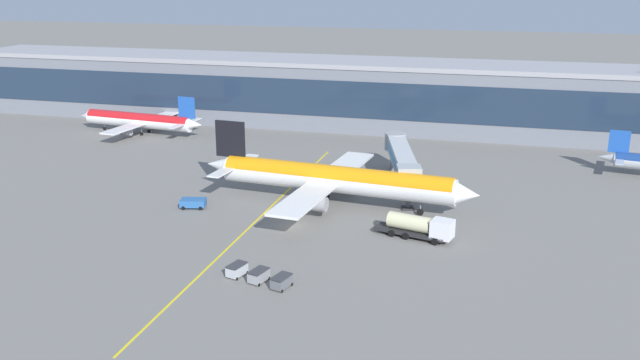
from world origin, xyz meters
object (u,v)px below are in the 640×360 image
at_px(fuel_tanker, 419,227).
at_px(commuter_jet_near, 139,120).
at_px(main_airliner, 334,179).
at_px(pushback_tug, 194,203).
at_px(baggage_cart_0, 237,270).
at_px(baggage_cart_1, 259,275).
at_px(baggage_cart_2, 281,281).

relative_size(fuel_tanker, commuter_jet_near, 0.34).
relative_size(main_airliner, commuter_jet_near, 1.38).
relative_size(main_airliner, pushback_tug, 10.58).
xyz_separation_m(fuel_tanker, commuter_jet_near, (-68.70, 46.63, 1.30)).
distance_m(pushback_tug, baggage_cart_0, 26.43).
height_order(main_airliner, baggage_cart_1, main_airliner).
relative_size(baggage_cart_1, commuter_jet_near, 0.09).
xyz_separation_m(baggage_cart_0, commuter_jet_near, (-49.21, 64.34, 2.26)).
bearing_deg(baggage_cart_2, commuter_jet_near, 130.00).
xyz_separation_m(baggage_cart_0, baggage_cart_1, (3.09, -0.84, 0.00)).
distance_m(baggage_cart_0, baggage_cart_1, 3.20).
distance_m(main_airliner, baggage_cart_1, 29.47).
distance_m(main_airliner, fuel_tanker, 18.32).
bearing_deg(baggage_cart_0, pushback_tug, 126.42).
relative_size(baggage_cart_1, baggage_cart_2, 1.00).
xyz_separation_m(fuel_tanker, baggage_cart_2, (-13.31, -19.38, -0.96)).
relative_size(fuel_tanker, baggage_cart_0, 3.74).
height_order(fuel_tanker, baggage_cart_0, fuel_tanker).
bearing_deg(main_airliner, fuel_tanker, -36.03).
bearing_deg(commuter_jet_near, baggage_cart_0, -52.59).
xyz_separation_m(baggage_cart_0, baggage_cart_2, (6.18, -1.67, 0.00)).
relative_size(baggage_cart_0, baggage_cart_2, 1.00).
xyz_separation_m(main_airliner, pushback_tug, (-20.50, -7.10, -3.37)).
bearing_deg(baggage_cart_1, main_airliner, 86.62).
distance_m(fuel_tanker, pushback_tug, 35.37).
xyz_separation_m(baggage_cart_2, commuter_jet_near, (-55.39, 66.01, 2.26)).
relative_size(fuel_tanker, baggage_cart_2, 3.74).
relative_size(pushback_tug, baggage_cart_1, 1.43).
bearing_deg(fuel_tanker, main_airliner, 143.97).
bearing_deg(baggage_cart_0, fuel_tanker, 42.25).
bearing_deg(baggage_cart_0, baggage_cart_1, -15.17).
xyz_separation_m(baggage_cart_1, baggage_cart_2, (3.09, -0.84, 0.00)).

